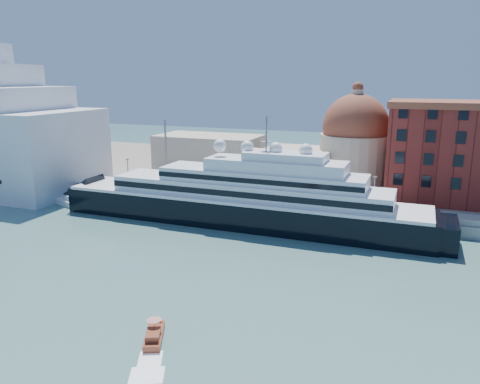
% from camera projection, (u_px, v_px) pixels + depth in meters
% --- Properties ---
extents(ground, '(400.00, 400.00, 0.00)m').
position_uv_depth(ground, '(174.00, 259.00, 80.74)').
color(ground, '#3B6766').
rests_on(ground, ground).
extents(quay, '(180.00, 10.00, 2.50)m').
position_uv_depth(quay, '(244.00, 204.00, 111.24)').
color(quay, gray).
rests_on(quay, ground).
extents(land, '(260.00, 72.00, 2.00)m').
position_uv_depth(land, '(289.00, 173.00, 148.43)').
color(land, slate).
rests_on(land, ground).
extents(quay_fence, '(180.00, 0.10, 1.20)m').
position_uv_depth(quay_fence, '(237.00, 201.00, 106.72)').
color(quay_fence, slate).
rests_on(quay_fence, quay).
extents(superyacht, '(89.85, 12.46, 26.85)m').
position_uv_depth(superyacht, '(227.00, 201.00, 100.30)').
color(superyacht, black).
rests_on(superyacht, ground).
extents(service_barge, '(12.65, 7.74, 2.70)m').
position_uv_depth(service_barge, '(70.00, 202.00, 114.82)').
color(service_barge, white).
rests_on(service_barge, ground).
extents(water_taxi, '(4.30, 6.24, 2.83)m').
position_uv_depth(water_taxi, '(154.00, 335.00, 55.49)').
color(water_taxi, maroon).
rests_on(water_taxi, ground).
extents(church, '(66.00, 18.00, 25.50)m').
position_uv_depth(church, '(296.00, 151.00, 128.17)').
color(church, beige).
rests_on(church, land).
extents(lamp_posts, '(120.80, 2.40, 18.00)m').
position_uv_depth(lamp_posts, '(192.00, 166.00, 112.07)').
color(lamp_posts, slate).
rests_on(lamp_posts, quay).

